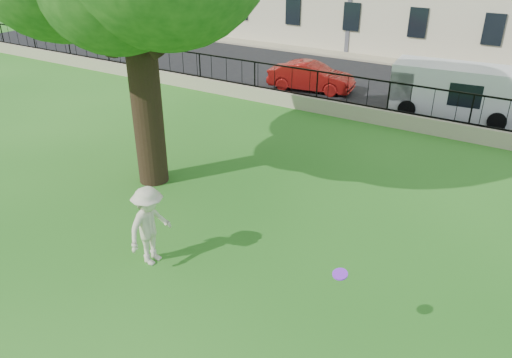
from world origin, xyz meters
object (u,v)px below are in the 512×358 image
Objects in this scene: man at (150,226)px; frisbee at (340,274)px; white_van at (456,91)px; red_sedan at (311,77)px.

frisbee is at bearing -91.87° from man.
man is 4.63m from frisbee.
man is at bearing 177.95° from frisbee.
man is 0.39× the size of white_van.
frisbee is 0.07× the size of red_sedan.
man is at bearing -110.19° from white_van.
white_van is at bearing -99.49° from red_sedan.
white_van is (3.67, 13.89, 0.08)m from man.
white_van reaches higher than frisbee.
red_sedan is at bearing 172.98° from white_van.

